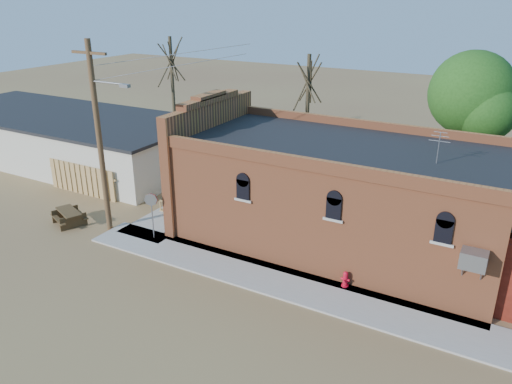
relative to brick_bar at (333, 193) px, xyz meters
The scene contains 14 objects.
ground 6.19m from the brick_bar, 106.65° to the right, with size 120.00×120.00×0.00m, color brown.
sidewalk_south 5.14m from the brick_bar, 91.78° to the right, with size 19.00×2.20×0.08m, color #9E9991.
sidewalk_west 8.28m from the brick_bar, behind, with size 2.60×10.00×0.08m, color #9E9991.
brick_bar is the anchor object (origin of this frame).
storage_building 20.81m from the brick_bar, behind, with size 20.40×8.40×3.17m.
wood_fence 14.61m from the brick_bar, behind, with size 5.20×0.10×1.80m, color #A8894C, non-canonical shape.
utility_pole 10.96m from the brick_bar, 156.31° to the right, with size 3.12×0.26×9.00m.
tree_bare_near 9.54m from the brick_bar, 121.74° to the left, with size 2.80×2.80×7.65m.
tree_bare_far 18.25m from the brick_bar, 151.47° to the left, with size 2.80×2.80×8.16m.
tree_leafy 9.80m from the brick_bar, 61.44° to the left, with size 4.40×4.40×8.15m.
fire_hydrant 4.66m from the brick_bar, 60.73° to the right, with size 0.37×0.35×0.65m.
stop_sign 8.31m from the brick_bar, 150.41° to the right, with size 0.56×0.32×2.24m.
trash_barrel 7.20m from the brick_bar, behind, with size 0.47×0.47×0.72m, color navy.
picnic_table 13.08m from the brick_bar, 157.95° to the right, with size 2.08×1.85×0.71m.
Camera 1 is at (8.88, -14.58, 10.80)m, focal length 35.00 mm.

